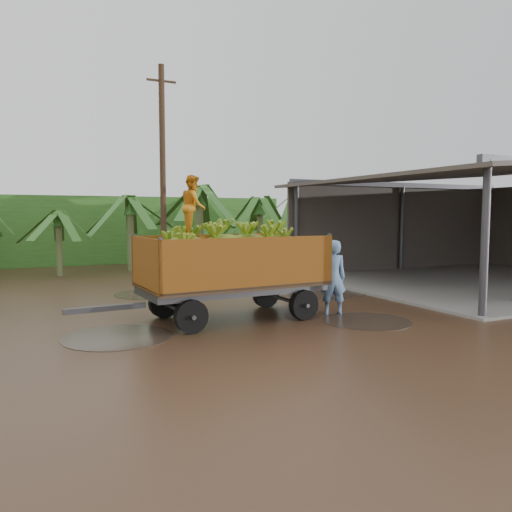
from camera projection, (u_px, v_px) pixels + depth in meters
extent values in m
plane|color=black|center=(233.00, 311.00, 13.71)|extent=(100.00, 100.00, 0.00)
cube|color=gray|center=(484.00, 282.00, 19.32)|extent=(12.00, 10.00, 0.08)
cube|color=#383330|center=(489.00, 172.00, 18.97)|extent=(12.78, 10.80, 1.01)
cube|color=#383330|center=(399.00, 228.00, 23.56)|extent=(12.00, 0.12, 4.00)
cube|color=#2D661E|center=(85.00, 230.00, 27.09)|extent=(22.00, 3.00, 3.60)
cube|color=#47474C|center=(105.00, 308.00, 11.10)|extent=(1.81, 0.22, 0.12)
imported|color=orange|center=(193.00, 206.00, 11.93)|extent=(0.74, 0.84, 1.47)
imported|color=#6D94C6|center=(333.00, 277.00, 13.11)|extent=(0.83, 0.66, 1.97)
cylinder|color=#47301E|center=(163.00, 173.00, 20.25)|extent=(0.24, 0.24, 8.62)
cube|color=#47301E|center=(161.00, 81.00, 19.94)|extent=(1.20, 0.08, 0.08)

